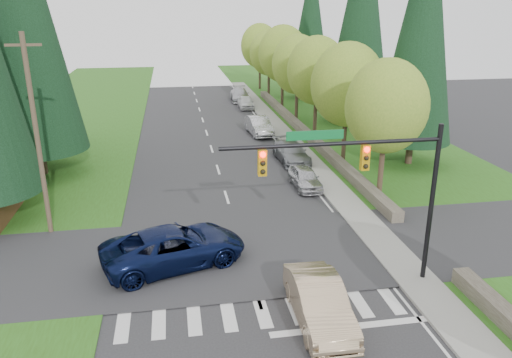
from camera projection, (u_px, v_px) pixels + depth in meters
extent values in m
cube|color=#2B5416|center=(395.00, 164.00, 36.71)|extent=(14.00, 110.00, 0.06)
cube|color=#2B5416|center=(22.00, 184.00, 32.62)|extent=(14.00, 110.00, 0.06)
cube|color=#28282B|center=(244.00, 254.00, 23.51)|extent=(120.00, 8.00, 0.10)
cube|color=gray|center=(308.00, 160.00, 37.60)|extent=(1.80, 80.00, 0.13)
cube|color=gray|center=(297.00, 160.00, 37.47)|extent=(0.20, 80.00, 0.13)
cube|color=#4C4438|center=(303.00, 130.00, 45.22)|extent=(0.70, 40.00, 0.70)
cylinder|color=black|center=(431.00, 206.00, 20.26)|extent=(0.20, 0.20, 6.80)
cylinder|color=black|center=(333.00, 144.00, 18.66)|extent=(8.60, 0.16, 0.16)
cube|color=#0C662D|center=(315.00, 135.00, 18.48)|extent=(2.20, 0.04, 0.35)
cube|color=#BF8C0C|center=(365.00, 157.00, 19.06)|extent=(0.32, 0.24, 1.00)
sphere|color=#FF0C05|center=(367.00, 150.00, 18.82)|extent=(0.22, 0.22, 0.22)
cube|color=#BF8C0C|center=(262.00, 163.00, 18.43)|extent=(0.32, 0.24, 1.00)
sphere|color=#FF0C05|center=(263.00, 155.00, 18.19)|extent=(0.22, 0.22, 0.22)
cylinder|color=#473828|center=(37.00, 139.00, 24.09)|extent=(0.24, 0.24, 10.00)
cube|color=#473828|center=(23.00, 45.00, 22.64)|extent=(1.60, 0.10, 0.12)
cylinder|color=#38281C|center=(382.00, 160.00, 29.75)|extent=(0.32, 0.32, 4.76)
ellipsoid|color=olive|center=(387.00, 106.00, 28.69)|extent=(4.80, 4.80, 5.52)
cylinder|color=#38281C|center=(345.00, 131.00, 36.26)|extent=(0.32, 0.32, 4.93)
ellipsoid|color=olive|center=(347.00, 85.00, 35.15)|extent=(5.20, 5.20, 5.98)
cylinder|color=#38281C|center=(315.00, 111.00, 42.72)|extent=(0.32, 0.32, 5.04)
ellipsoid|color=olive|center=(317.00, 71.00, 41.59)|extent=(5.00, 5.00, 5.75)
cylinder|color=#38281C|center=(297.00, 98.00, 49.29)|extent=(0.32, 0.32, 4.82)
ellipsoid|color=olive|center=(298.00, 64.00, 48.21)|extent=(5.00, 5.00, 5.75)
cylinder|color=#38281C|center=(282.00, 86.00, 55.77)|extent=(0.32, 0.32, 5.15)
ellipsoid|color=olive|center=(283.00, 54.00, 54.61)|extent=(5.40, 5.40, 6.21)
cylinder|color=#38281C|center=(269.00, 79.00, 62.32)|extent=(0.32, 0.32, 4.70)
ellipsoid|color=olive|center=(269.00, 53.00, 61.27)|extent=(4.80, 4.80, 5.52)
cylinder|color=#38281C|center=(260.00, 71.00, 68.81)|extent=(0.32, 0.32, 4.98)
ellipsoid|color=olive|center=(260.00, 46.00, 67.69)|extent=(5.20, 5.20, 5.98)
cylinder|color=#38281C|center=(43.00, 160.00, 34.32)|extent=(0.50, 0.50, 2.00)
cone|color=black|center=(19.00, 2.00, 30.92)|extent=(6.46, 6.46, 19.00)
cylinder|color=#38281C|center=(34.00, 140.00, 39.59)|extent=(0.50, 0.50, 2.00)
cone|color=black|center=(15.00, 17.00, 36.52)|extent=(5.78, 5.78, 17.00)
cylinder|color=#38281C|center=(409.00, 151.00, 36.55)|extent=(0.50, 0.50, 2.00)
cone|color=black|center=(423.00, 26.00, 33.64)|extent=(5.44, 5.44, 16.00)
cylinder|color=#38281C|center=(355.00, 112.00, 49.74)|extent=(0.50, 0.50, 2.00)
cone|color=black|center=(362.00, 8.00, 46.50)|extent=(6.12, 6.12, 18.00)
cylinder|color=#38281C|center=(308.00, 90.00, 62.61)|extent=(0.50, 0.50, 2.00)
cone|color=black|center=(311.00, 21.00, 59.87)|extent=(5.10, 5.10, 15.00)
imported|color=#D2B28C|center=(319.00, 302.00, 18.26)|extent=(1.80, 4.98, 1.63)
imported|color=#0B1439|center=(174.00, 247.00, 22.28)|extent=(7.01, 4.76, 1.78)
imported|color=#B9BABE|center=(305.00, 178.00, 31.90)|extent=(1.62, 3.91, 1.32)
imported|color=gray|center=(291.00, 152.00, 37.18)|extent=(2.23, 5.07, 1.45)
imported|color=#BDBCC2|center=(259.00, 126.00, 44.99)|extent=(2.06, 5.00, 1.61)
imported|color=white|center=(246.00, 102.00, 56.41)|extent=(1.71, 4.06, 1.37)
imported|color=#B7B8BD|center=(240.00, 95.00, 60.77)|extent=(2.35, 5.38, 1.54)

